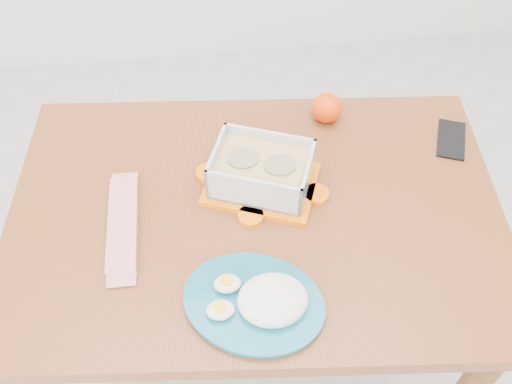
{
  "coord_description": "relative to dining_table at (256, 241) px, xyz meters",
  "views": [
    {
      "loc": [
        -0.09,
        -0.54,
        1.71
      ],
      "look_at": [
        -0.0,
        0.2,
        0.81
      ],
      "focal_mm": 40.0,
      "sensor_mm": 36.0,
      "label": 1
    }
  ],
  "objects": [
    {
      "name": "dining_table",
      "position": [
        0.0,
        0.0,
        0.0
      ],
      "size": [
        1.12,
        0.8,
        0.75
      ],
      "rotation": [
        0.0,
        0.0,
        -0.1
      ],
      "color": "brown",
      "rests_on": "ground"
    },
    {
      "name": "food_container",
      "position": [
        0.02,
        0.06,
        0.17
      ],
      "size": [
        0.28,
        0.25,
        0.1
      ],
      "rotation": [
        0.0,
        0.0,
        -0.38
      ],
      "color": "orange",
      "rests_on": "dining_table"
    },
    {
      "name": "orange_fruit",
      "position": [
        0.2,
        0.26,
        0.15
      ],
      "size": [
        0.07,
        0.07,
        0.07
      ],
      "primitive_type": "sphere",
      "color": "#FC4B05",
      "rests_on": "dining_table"
    },
    {
      "name": "rice_plate",
      "position": [
        -0.02,
        -0.23,
        0.14
      ],
      "size": [
        0.35,
        0.35,
        0.07
      ],
      "rotation": [
        0.0,
        0.0,
        -0.41
      ],
      "color": "#16657C",
      "rests_on": "dining_table"
    },
    {
      "name": "candy_bar",
      "position": [
        -0.28,
        -0.01,
        0.13
      ],
      "size": [
        0.06,
        0.24,
        0.02
      ],
      "primitive_type": "cube",
      "rotation": [
        0.0,
        0.0,
        1.56
      ],
      "color": "red",
      "rests_on": "dining_table"
    },
    {
      "name": "smartphone",
      "position": [
        0.48,
        0.15,
        0.12
      ],
      "size": [
        0.1,
        0.14,
        0.01
      ],
      "primitive_type": "cube",
      "rotation": [
        0.0,
        0.0,
        -0.38
      ],
      "color": "black",
      "rests_on": "dining_table"
    }
  ]
}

